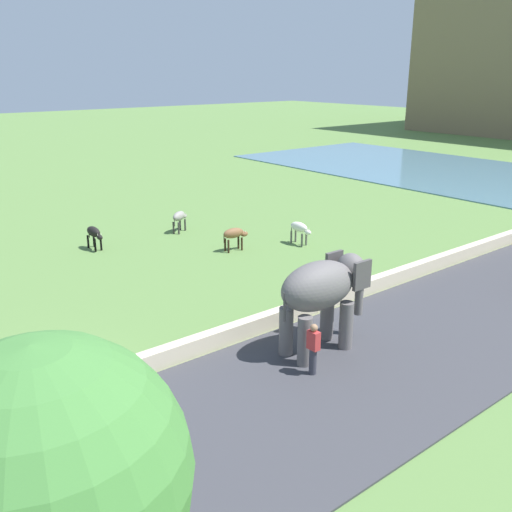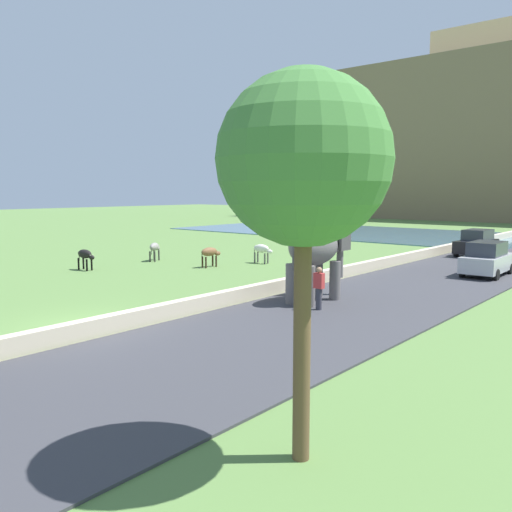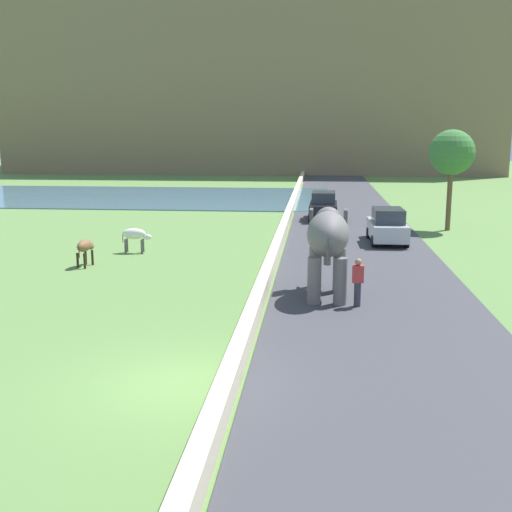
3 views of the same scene
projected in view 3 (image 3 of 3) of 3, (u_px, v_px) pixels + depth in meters
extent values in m
plane|color=#567A3D|center=(179.00, 383.00, 14.52)|extent=(220.00, 220.00, 0.00)
cube|color=#38383D|center=(354.00, 239.00, 33.57)|extent=(7.00, 120.00, 0.06)
cube|color=beige|center=(280.00, 239.00, 31.92)|extent=(0.40, 110.00, 0.60)
cube|color=slate|center=(118.00, 196.00, 54.83)|extent=(36.00, 18.00, 0.08)
cube|color=#7F6B4C|center=(256.00, 85.00, 91.74)|extent=(64.00, 28.00, 23.75)
ellipsoid|color=#605B5B|center=(328.00, 234.00, 21.37)|extent=(1.44, 2.72, 1.50)
cylinder|color=#605B5B|center=(315.00, 270.00, 22.55)|extent=(0.44, 0.44, 1.60)
cylinder|color=#605B5B|center=(339.00, 271.00, 22.46)|extent=(0.44, 0.44, 1.60)
cylinder|color=#605B5B|center=(314.00, 281.00, 20.84)|extent=(0.44, 0.44, 1.60)
cylinder|color=#605B5B|center=(340.00, 282.00, 20.74)|extent=(0.44, 0.44, 1.60)
ellipsoid|color=#605B5B|center=(328.00, 222.00, 22.71)|extent=(1.01, 0.91, 1.10)
cube|color=#484444|center=(311.00, 222.00, 22.64)|extent=(0.13, 0.70, 0.90)
cube|color=#484444|center=(345.00, 222.00, 22.51)|extent=(0.13, 0.70, 0.90)
cylinder|color=#605B5B|center=(328.00, 245.00, 23.35)|extent=(0.28, 0.28, 1.50)
cone|color=silver|center=(322.00, 233.00, 23.22)|extent=(0.13, 0.56, 0.17)
cone|color=silver|center=(334.00, 233.00, 23.17)|extent=(0.13, 0.56, 0.17)
cylinder|color=#484444|center=(328.00, 251.00, 20.15)|extent=(0.08, 0.08, 0.90)
cylinder|color=#33333D|center=(357.00, 295.00, 20.58)|extent=(0.22, 0.22, 0.85)
cube|color=#B73333|center=(358.00, 274.00, 20.44)|extent=(0.36, 0.22, 0.56)
sphere|color=#997051|center=(358.00, 262.00, 20.37)|extent=(0.22, 0.22, 0.22)
cube|color=#B7B7BC|center=(387.00, 230.00, 32.27)|extent=(1.76, 4.03, 0.80)
cube|color=#2D333D|center=(388.00, 215.00, 31.93)|extent=(1.48, 2.22, 0.70)
cylinder|color=black|center=(368.00, 233.00, 33.68)|extent=(0.19, 0.60, 0.60)
cylinder|color=black|center=(399.00, 234.00, 33.55)|extent=(0.19, 0.60, 0.60)
cylinder|color=black|center=(373.00, 242.00, 31.14)|extent=(0.19, 0.60, 0.60)
cylinder|color=black|center=(407.00, 242.00, 31.01)|extent=(0.19, 0.60, 0.60)
cube|color=black|center=(323.00, 209.00, 40.47)|extent=(1.78, 4.03, 0.80)
cube|color=#2D333D|center=(324.00, 197.00, 40.52)|extent=(1.49, 2.23, 0.70)
cylinder|color=black|center=(336.00, 219.00, 39.19)|extent=(0.19, 0.60, 0.60)
cylinder|color=black|center=(310.00, 218.00, 39.37)|extent=(0.19, 0.60, 0.60)
cylinder|color=black|center=(336.00, 213.00, 41.72)|extent=(0.19, 0.60, 0.60)
cylinder|color=black|center=(311.00, 213.00, 41.90)|extent=(0.19, 0.60, 0.60)
ellipsoid|color=brown|center=(84.00, 246.00, 26.73)|extent=(0.52, 1.13, 0.50)
cylinder|color=#302014|center=(86.00, 257.00, 27.24)|extent=(0.10, 0.10, 0.65)
cylinder|color=#302014|center=(92.00, 257.00, 27.19)|extent=(0.10, 0.10, 0.65)
cylinder|color=#302014|center=(78.00, 261.00, 26.50)|extent=(0.10, 0.10, 0.65)
cylinder|color=#302014|center=(85.00, 261.00, 26.45)|extent=(0.10, 0.10, 0.65)
ellipsoid|color=brown|center=(91.00, 246.00, 27.37)|extent=(0.27, 0.42, 0.26)
cone|color=beige|center=(89.00, 242.00, 27.36)|extent=(0.04, 0.04, 0.12)
cone|color=beige|center=(93.00, 243.00, 27.33)|extent=(0.04, 0.04, 0.12)
cylinder|color=#302014|center=(79.00, 253.00, 26.25)|extent=(0.04, 0.04, 0.45)
ellipsoid|color=silver|center=(134.00, 234.00, 29.79)|extent=(1.11, 0.47, 0.50)
cylinder|color=#595753|center=(143.00, 245.00, 30.02)|extent=(0.10, 0.10, 0.65)
cylinder|color=#595753|center=(142.00, 247.00, 29.72)|extent=(0.10, 0.10, 0.65)
cylinder|color=#595753|center=(127.00, 245.00, 30.08)|extent=(0.10, 0.10, 0.65)
cylinder|color=#595753|center=(125.00, 246.00, 29.77)|extent=(0.10, 0.10, 0.65)
ellipsoid|color=silver|center=(147.00, 237.00, 29.77)|extent=(0.41, 0.25, 0.26)
cone|color=beige|center=(148.00, 233.00, 29.83)|extent=(0.04, 0.04, 0.12)
cone|color=beige|center=(147.00, 234.00, 29.65)|extent=(0.04, 0.04, 0.12)
cylinder|color=#595753|center=(123.00, 238.00, 29.86)|extent=(0.04, 0.04, 0.45)
cylinder|color=brown|center=(449.00, 199.00, 36.33)|extent=(0.28, 0.28, 3.53)
sphere|color=#387033|center=(452.00, 152.00, 35.82)|extent=(2.53, 2.53, 2.53)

